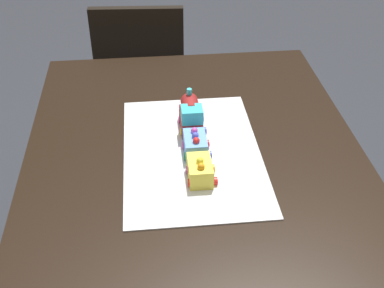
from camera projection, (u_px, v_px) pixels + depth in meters
name	position (u px, v px, depth m)	size (l,w,h in m)	color
dining_table	(197.00, 192.00, 1.51)	(1.40, 1.00, 0.74)	black
chair	(142.00, 77.00, 2.42)	(0.43, 0.43, 0.86)	black
cake_board	(192.00, 153.00, 1.48)	(0.60, 0.40, 0.00)	silver
cake_locomotive	(192.00, 116.00, 1.56)	(0.14, 0.08, 0.12)	maroon
cake_car_flatbed_sky_blue	(197.00, 145.00, 1.46)	(0.10, 0.08, 0.07)	#669EEA
cake_car_gondola_lemon	(202.00, 170.00, 1.37)	(0.10, 0.08, 0.07)	#F4E04C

